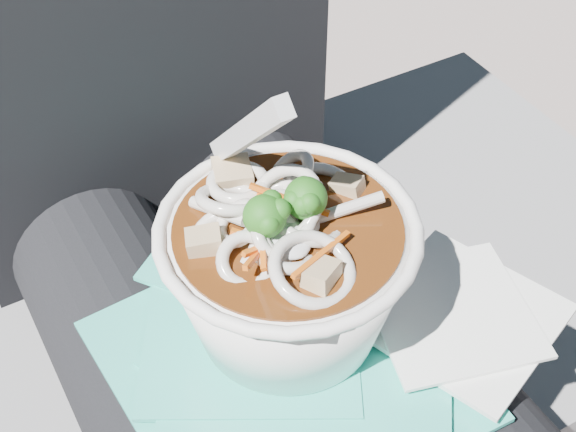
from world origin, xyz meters
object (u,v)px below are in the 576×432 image
lap (291,400)px  udon_bowl (287,265)px  plastic_bag (292,336)px  person_body (235,298)px

lap → udon_bowl: bearing=75.6°
plastic_bag → udon_bowl: 0.07m
lap → udon_bowl: (0.00, 0.01, 0.15)m
person_body → lap: bearing=-90.0°
plastic_bag → udon_bowl: udon_bowl is taller
person_body → plastic_bag: person_body is taller
lap → udon_bowl: udon_bowl is taller
lap → udon_bowl: 0.15m
person_body → udon_bowl: 0.14m
lap → person_body: (-0.00, 0.09, 0.03)m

